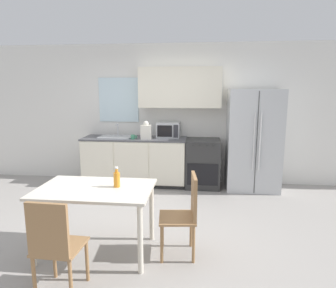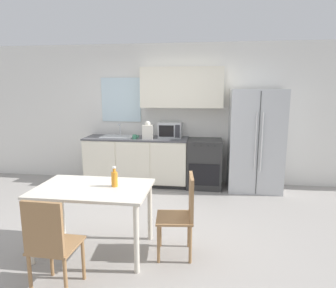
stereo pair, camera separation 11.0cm
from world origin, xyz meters
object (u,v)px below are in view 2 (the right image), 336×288
dining_chair_side (183,210)px  drink_bottle (114,179)px  dining_chair_near (50,241)px  coffee_mug (135,137)px  dining_table (93,196)px  oven_range (204,163)px  refrigerator (255,141)px  microwave (170,130)px

dining_chair_side → drink_bottle: bearing=83.5°
dining_chair_near → dining_chair_side: (1.11, 0.84, 0.00)m
coffee_mug → dining_chair_near: 3.13m
dining_table → drink_bottle: 0.31m
coffee_mug → dining_table: (0.09, -2.32, -0.30)m
dining_chair_side → oven_range: bearing=-10.9°
dining_chair_near → dining_chair_side: size_ratio=1.00×
refrigerator → coffee_mug: bearing=-176.3°
coffee_mug → dining_table: size_ratio=0.09×
dining_chair_near → refrigerator: bearing=58.0°
oven_range → microwave: size_ratio=2.09×
oven_range → dining_chair_near: (-1.30, -3.28, 0.08)m
microwave → dining_table: size_ratio=0.34×
dining_table → microwave: bearing=78.2°
oven_range → refrigerator: (0.91, -0.03, 0.47)m
oven_range → dining_table: size_ratio=0.72×
drink_bottle → dining_table: bearing=-166.4°
refrigerator → microwave: 1.59m
microwave → dining_chair_side: microwave is taller
dining_chair_side → refrigerator: bearing=-31.0°
refrigerator → dining_chair_near: (-2.21, -3.25, -0.38)m
coffee_mug → oven_range: bearing=7.7°
dining_chair_near → drink_bottle: drink_bottle is taller
refrigerator → dining_chair_near: size_ratio=1.98×
microwave → dining_table: (-0.54, -2.59, -0.40)m
microwave → drink_bottle: 2.56m
dining_table → coffee_mug: bearing=92.2°
microwave → coffee_mug: 0.69m
coffee_mug → microwave: bearing=23.5°
oven_range → dining_chair_near: dining_chair_near is taller
oven_range → refrigerator: size_ratio=0.49×
refrigerator → dining_chair_near: refrigerator is taller
dining_table → dining_chair_side: dining_chair_side is taller
refrigerator → coffee_mug: (-2.20, -0.14, 0.04)m
dining_chair_side → microwave: bearing=4.2°
oven_range → dining_table: oven_range is taller
refrigerator → coffee_mug: 2.21m
oven_range → dining_table: (-1.20, -2.49, 0.21)m
drink_bottle → refrigerator: bearing=52.0°
oven_range → dining_chair_side: bearing=-94.5°
oven_range → coffee_mug: (-1.29, -0.17, 0.51)m
oven_range → microwave: bearing=171.5°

